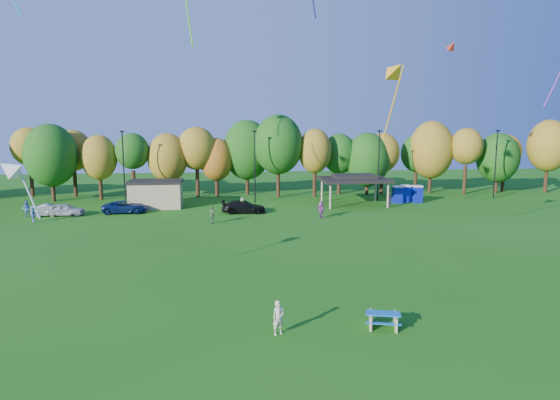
{
  "coord_description": "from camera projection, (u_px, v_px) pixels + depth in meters",
  "views": [
    {
      "loc": [
        -2.06,
        -22.33,
        10.13
      ],
      "look_at": [
        1.23,
        6.0,
        5.66
      ],
      "focal_mm": 32.0,
      "sensor_mm": 36.0,
      "label": 1
    }
  ],
  "objects": [
    {
      "name": "pavilion",
      "position": [
        354.0,
        179.0,
        61.12
      ],
      "size": [
        8.2,
        6.2,
        3.77
      ],
      "color": "tan",
      "rests_on": "ground"
    },
    {
      "name": "car_c",
      "position": [
        125.0,
        207.0,
        55.98
      ],
      "size": [
        5.0,
        2.39,
        1.37
      ],
      "primitive_type": "imported",
      "rotation": [
        0.0,
        0.0,
        1.59
      ],
      "color": "navy",
      "rests_on": "ground"
    },
    {
      "name": "porta_potties",
      "position": [
        407.0,
        194.0,
        63.28
      ],
      "size": [
        3.75,
        1.79,
        2.18
      ],
      "color": "#0C1AA2",
      "rests_on": "ground"
    },
    {
      "name": "far_person_1",
      "position": [
        242.0,
        206.0,
        55.61
      ],
      "size": [
        0.61,
        0.91,
        1.82
      ],
      "primitive_type": "imported",
      "rotation": [
        0.0,
        0.0,
        1.61
      ],
      "color": "#6E8A5E",
      "rests_on": "ground"
    },
    {
      "name": "car_d",
      "position": [
        244.0,
        207.0,
        55.96
      ],
      "size": [
        5.03,
        2.3,
        1.43
      ],
      "primitive_type": "imported",
      "rotation": [
        0.0,
        0.0,
        1.51
      ],
      "color": "black",
      "rests_on": "ground"
    },
    {
      "name": "car_a",
      "position": [
        65.0,
        210.0,
        54.32
      ],
      "size": [
        4.13,
        1.83,
        1.38
      ],
      "primitive_type": "imported",
      "rotation": [
        0.0,
        0.0,
        1.52
      ],
      "color": "#BCBCBC",
      "rests_on": "ground"
    },
    {
      "name": "kite_4",
      "position": [
        396.0,
        71.0,
        33.89
      ],
      "size": [
        2.0,
        3.34,
        5.55
      ],
      "color": "orange"
    },
    {
      "name": "ground",
      "position": [
        269.0,
        337.0,
        23.71
      ],
      "size": [
        160.0,
        160.0,
        0.0
      ],
      "primitive_type": "plane",
      "color": "#19600F",
      "rests_on": "ground"
    },
    {
      "name": "utility_building",
      "position": [
        156.0,
        194.0,
        59.61
      ],
      "size": [
        6.3,
        4.3,
        3.25
      ],
      "color": "tan",
      "rests_on": "ground"
    },
    {
      "name": "far_person_0",
      "position": [
        26.0,
        209.0,
        53.77
      ],
      "size": [
        1.05,
        0.94,
        1.77
      ],
      "primitive_type": "imported",
      "rotation": [
        0.0,
        0.0,
        3.52
      ],
      "color": "#5272B4",
      "rests_on": "ground"
    },
    {
      "name": "car_b",
      "position": [
        51.0,
        210.0,
        54.24
      ],
      "size": [
        4.04,
        2.01,
        1.27
      ],
      "primitive_type": "imported",
      "rotation": [
        0.0,
        0.0,
        1.75
      ],
      "color": "#A2A2A7",
      "rests_on": "ground"
    },
    {
      "name": "picnic_table",
      "position": [
        383.0,
        319.0,
        24.85
      ],
      "size": [
        2.01,
        1.8,
        0.74
      ],
      "rotation": [
        0.0,
        0.0,
        -0.27
      ],
      "color": "tan",
      "rests_on": "ground"
    },
    {
      "name": "tree_line",
      "position": [
        230.0,
        154.0,
        67.35
      ],
      "size": [
        93.57,
        10.55,
        11.15
      ],
      "color": "black",
      "rests_on": "ground"
    },
    {
      "name": "far_person_2",
      "position": [
        390.0,
        200.0,
        59.7
      ],
      "size": [
        0.7,
        0.71,
        1.66
      ],
      "primitive_type": "imported",
      "rotation": [
        0.0,
        0.0,
        0.82
      ],
      "color": "#B5558C",
      "rests_on": "ground"
    },
    {
      "name": "kite_5",
      "position": [
        452.0,
        46.0,
        50.43
      ],
      "size": [
        1.51,
        1.67,
        1.34
      ],
      "color": "red"
    },
    {
      "name": "far_person_3",
      "position": [
        321.0,
        210.0,
        53.08
      ],
      "size": [
        1.08,
        1.75,
        1.8
      ],
      "primitive_type": "imported",
      "rotation": [
        0.0,
        0.0,
        5.07
      ],
      "color": "#963E93",
      "rests_on": "ground"
    },
    {
      "name": "far_person_5",
      "position": [
        212.0,
        215.0,
        50.09
      ],
      "size": [
        1.03,
        1.09,
        1.81
      ],
      "primitive_type": "imported",
      "rotation": [
        0.0,
        0.0,
        5.42
      ],
      "color": "#608F57",
      "rests_on": "ground"
    },
    {
      "name": "kite_3",
      "position": [
        9.0,
        169.0,
        26.62
      ],
      "size": [
        2.27,
        1.39,
        3.53
      ],
      "color": "silver"
    },
    {
      "name": "far_person_4",
      "position": [
        34.0,
        214.0,
        50.72
      ],
      "size": [
        0.71,
        1.16,
        1.75
      ],
      "primitive_type": "imported",
      "rotation": [
        0.0,
        0.0,
        1.51
      ],
      "color": "#4A61A4",
      "rests_on": "ground"
    },
    {
      "name": "lamp_posts",
      "position": [
        255.0,
        164.0,
        62.44
      ],
      "size": [
        64.5,
        0.25,
        9.09
      ],
      "color": "black",
      "rests_on": "ground"
    },
    {
      "name": "kite_flyer",
      "position": [
        279.0,
        318.0,
        23.93
      ],
      "size": [
        0.72,
        0.6,
        1.68
      ],
      "primitive_type": "imported",
      "rotation": [
        0.0,
        0.0,
        0.39
      ],
      "color": "beige",
      "rests_on": "ground"
    }
  ]
}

